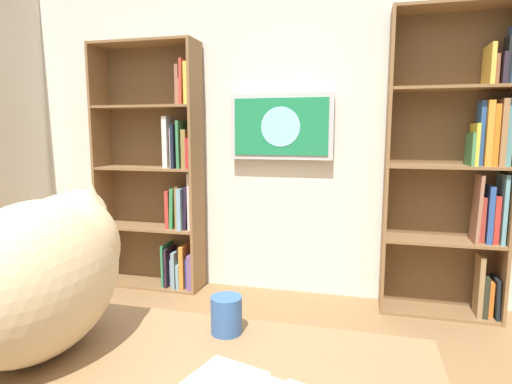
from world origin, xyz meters
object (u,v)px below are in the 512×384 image
at_px(wall_mounted_tv, 281,127).
at_px(coffee_mug, 226,315).
at_px(bookshelf_right, 162,178).
at_px(bookshelf_left, 461,167).
at_px(cat, 48,268).

distance_m(wall_mounted_tv, coffee_mug, 2.32).
relative_size(bookshelf_right, wall_mounted_tv, 2.50).
bearing_deg(coffee_mug, bookshelf_right, -59.65).
bearing_deg(wall_mounted_tv, bookshelf_right, 4.76).
relative_size(bookshelf_left, bookshelf_right, 1.06).
xyz_separation_m(wall_mounted_tv, cat, (0.09, 2.41, -0.35)).
bearing_deg(cat, bookshelf_right, -69.23).
relative_size(bookshelf_left, cat, 3.60).
relative_size(bookshelf_right, cat, 3.39).
xyz_separation_m(bookshelf_left, wall_mounted_tv, (1.27, -0.08, 0.28)).
xyz_separation_m(cat, coffee_mug, (-0.38, -0.17, -0.15)).
xyz_separation_m(bookshelf_left, cat, (1.36, 2.33, -0.08)).
bearing_deg(cat, wall_mounted_tv, -92.06).
height_order(bookshelf_left, coffee_mug, bookshelf_left).
xyz_separation_m(bookshelf_left, bookshelf_right, (2.24, 0.00, -0.13)).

